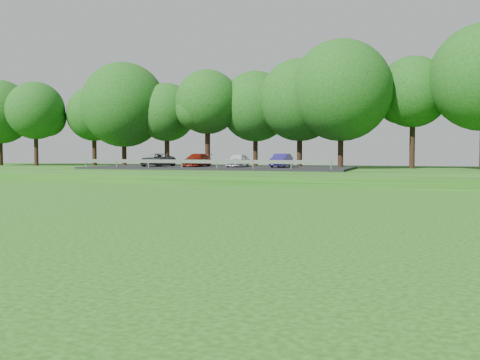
% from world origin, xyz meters
% --- Properties ---
extents(parking_lot, '(24.00, 9.00, 1.38)m').
position_xyz_m(parking_lot, '(-24.46, 32.80, 1.01)').
color(parking_lot, black).
rests_on(parking_lot, berm).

